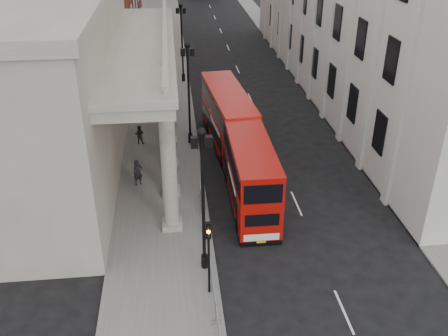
% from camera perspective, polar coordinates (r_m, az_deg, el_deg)
% --- Properties ---
extents(ground, '(260.00, 260.00, 0.00)m').
position_cam_1_polar(ground, '(25.15, -0.10, -17.11)').
color(ground, black).
rests_on(ground, ground).
extents(sidewalk_west, '(6.00, 140.00, 0.12)m').
position_cam_1_polar(sidewalk_west, '(50.80, -7.12, 7.55)').
color(sidewalk_west, slate).
rests_on(sidewalk_west, ground).
extents(sidewalk_east, '(3.00, 140.00, 0.12)m').
position_cam_1_polar(sidewalk_east, '(53.06, 11.16, 8.15)').
color(sidewalk_east, slate).
rests_on(sidewalk_east, ground).
extents(kerb, '(0.20, 140.00, 0.14)m').
position_cam_1_polar(kerb, '(50.82, -3.77, 7.73)').
color(kerb, slate).
rests_on(kerb, ground).
extents(portico_building, '(9.00, 28.00, 12.00)m').
position_cam_1_polar(portico_building, '(38.47, -19.05, 8.75)').
color(portico_building, gray).
rests_on(portico_building, ground).
extents(lamp_post_south, '(1.05, 0.44, 8.32)m').
position_cam_1_polar(lamp_post_south, '(25.20, -2.43, -2.77)').
color(lamp_post_south, black).
rests_on(lamp_post_south, sidewalk_west).
extents(lamp_post_mid, '(1.05, 0.44, 8.32)m').
position_cam_1_polar(lamp_post_mid, '(39.75, -4.07, 9.18)').
color(lamp_post_mid, black).
rests_on(lamp_post_mid, sidewalk_west).
extents(lamp_post_north, '(1.05, 0.44, 8.32)m').
position_cam_1_polar(lamp_post_north, '(55.11, -4.84, 14.61)').
color(lamp_post_north, black).
rests_on(lamp_post_north, sidewalk_west).
extents(traffic_light, '(0.28, 0.33, 4.30)m').
position_cam_1_polar(traffic_light, '(24.55, -1.77, -8.80)').
color(traffic_light, black).
rests_on(traffic_light, sidewalk_west).
extents(crowd_barriers, '(0.50, 18.75, 1.10)m').
position_cam_1_polar(crowd_barriers, '(26.29, -1.40, -12.69)').
color(crowd_barriers, gray).
rests_on(crowd_barriers, sidewalk_west).
extents(bus_near, '(2.60, 10.52, 4.54)m').
position_cam_1_polar(bus_near, '(32.72, 2.86, -0.06)').
color(bus_near, '#AA0D07').
rests_on(bus_near, ground).
extents(bus_far, '(3.55, 10.98, 4.66)m').
position_cam_1_polar(bus_far, '(40.30, 0.48, 5.75)').
color(bus_far, '#B40E08').
rests_on(bus_far, ground).
extents(pedestrian_a, '(0.82, 0.71, 1.89)m').
position_cam_1_polar(pedestrian_a, '(35.42, -9.82, -0.52)').
color(pedestrian_a, black).
rests_on(pedestrian_a, sidewalk_west).
extents(pedestrian_b, '(0.88, 0.75, 1.59)m').
position_cam_1_polar(pedestrian_b, '(41.57, -9.64, 3.79)').
color(pedestrian_b, black).
rests_on(pedestrian_b, sidewalk_west).
extents(pedestrian_c, '(1.11, 0.97, 1.91)m').
position_cam_1_polar(pedestrian_c, '(41.54, -6.82, 4.22)').
color(pedestrian_c, black).
rests_on(pedestrian_c, sidewalk_west).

